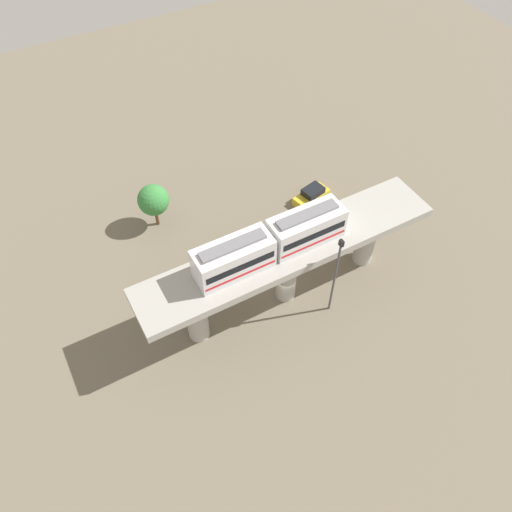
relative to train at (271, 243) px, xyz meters
name	(u,v)px	position (x,y,z in m)	size (l,w,h in m)	color
ground_plane	(285,294)	(0.00, 1.82, -8.56)	(120.00, 120.00, 0.00)	#706654
viaduct	(288,259)	(0.00, 1.82, -3.22)	(5.20, 28.00, 7.02)	#A8A59E
train	(271,243)	(0.00, 0.00, 0.00)	(2.64, 13.55, 3.24)	silver
parked_car_yellow	(312,196)	(-9.71, 11.14, -7.82)	(2.65, 4.49, 1.76)	yellow
parked_car_orange	(240,254)	(-6.08, 0.11, -7.82)	(2.78, 4.51, 1.76)	orange
tree_near_viaduct	(153,200)	(-14.72, -5.34, -5.04)	(3.28, 3.28, 5.18)	brown
signal_post	(335,274)	(3.40, 4.61, -3.23)	(0.44, 0.28, 9.62)	#4C4C51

